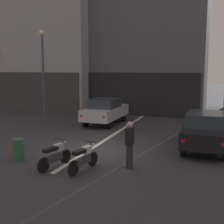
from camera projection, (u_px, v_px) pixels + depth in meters
The scene contains 10 objects.
ground_plane at pixel (89, 150), 12.44m from camera, with size 120.00×120.00×0.00m, color #333338.
lane_centre_line at pixel (129, 125), 18.02m from camera, with size 0.20×18.00×0.01m, color silver.
building_corner_left at pixel (51, 11), 26.88m from camera, with size 10.76×10.08×17.62m.
car_silver_crossing_near at pixel (105, 110), 18.18m from camera, with size 1.79×4.11×1.64m.
car_black_parked_kerbside at pixel (206, 130), 12.39m from camera, with size 1.82×4.12×1.64m.
street_lamp at pixel (43, 66), 18.60m from camera, with size 0.36×0.36×5.89m.
motorcycle_silver_row_leftmost at pixel (55, 155), 10.19m from camera, with size 0.55×1.65×0.98m.
motorcycle_white_row_left_mid at pixel (84, 158), 9.89m from camera, with size 0.55×1.66×0.98m.
person_by_motorcycles at pixel (130, 144), 10.08m from camera, with size 0.24×0.37×1.67m.
trash_bin at pixel (18, 150), 10.97m from camera, with size 0.44×0.44×0.85m, color #2D5938.
Camera 1 is at (5.03, -11.01, 3.47)m, focal length 46.42 mm.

